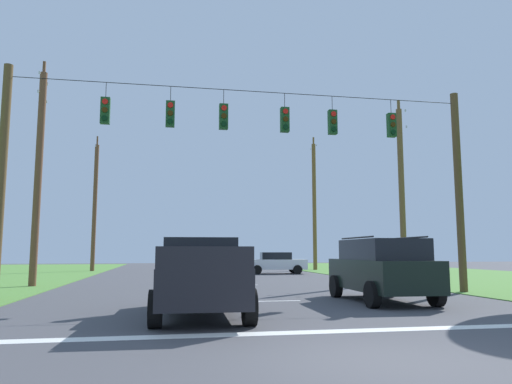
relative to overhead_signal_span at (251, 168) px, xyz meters
name	(u,v)px	position (x,y,z in m)	size (l,w,h in m)	color
ground_plane	(379,361)	(0.07, -10.46, -4.65)	(120.00, 120.00, 0.00)	#47474C
stop_bar_stripe	(322,332)	(0.07, -7.82, -4.64)	(14.80, 0.45, 0.01)	white
lane_dash_0	(263,301)	(0.07, -1.82, -4.64)	(0.15, 2.50, 0.01)	white
lane_dash_1	(232,285)	(0.07, 5.73, -4.64)	(0.15, 2.50, 0.01)	white
lane_dash_2	(220,279)	(0.07, 10.70, -4.64)	(0.15, 2.50, 0.01)	white
overhead_signal_span	(251,168)	(0.00, 0.00, 0.00)	(17.28, 0.31, 8.01)	brown
pickup_truck	(200,276)	(-2.16, -4.85, -3.68)	(2.44, 5.47, 1.95)	black
suv_black	(381,268)	(3.78, -2.65, -3.59)	(2.32, 4.85, 2.05)	black
distant_car_crossing_white	(276,263)	(4.71, 16.67, -3.86)	(4.44, 2.31, 1.52)	silver
utility_pole_mid_right	(402,189)	(9.37, 6.52, 0.25)	(0.31, 1.65, 9.86)	brown
utility_pole_far_right	(314,205)	(9.54, 22.64, 0.96)	(0.34, 1.72, 11.59)	brown
utility_pole_mid_left	(38,172)	(-8.97, 6.33, 0.60)	(0.33, 1.70, 10.64)	brown
utility_pole_far_left	(95,205)	(-8.82, 23.42, 0.65)	(0.33, 1.87, 11.04)	brown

